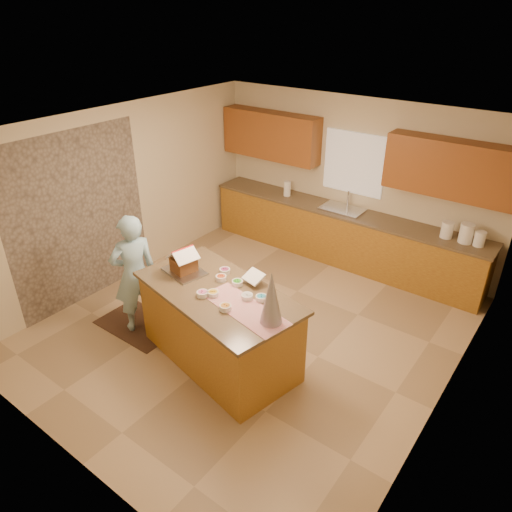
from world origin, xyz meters
name	(u,v)px	position (x,y,z in m)	size (l,w,h in m)	color
floor	(253,327)	(0.00, 0.00, 0.00)	(5.50, 5.50, 0.00)	tan
ceiling	(252,131)	(0.00, 0.00, 2.70)	(5.50, 5.50, 0.00)	silver
wall_back	(353,180)	(0.00, 2.75, 1.35)	(5.50, 5.50, 0.00)	beige
wall_front	(55,357)	(0.00, -2.75, 1.35)	(5.50, 5.50, 0.00)	beige
wall_left	(123,196)	(-2.50, 0.00, 1.35)	(5.50, 5.50, 0.00)	beige
wall_right	(458,309)	(2.50, 0.00, 1.35)	(5.50, 5.50, 0.00)	beige
stone_accent	(79,219)	(-2.48, -0.80, 1.25)	(2.50, 2.50, 0.00)	gray
window_curtain	(354,163)	(0.00, 2.72, 1.65)	(1.05, 0.03, 1.00)	white
back_counter_base	(340,236)	(0.00, 2.45, 0.44)	(4.80, 0.60, 0.88)	#A57522
back_counter_top	(342,211)	(0.00, 2.45, 0.90)	(4.85, 0.63, 0.04)	brown
upper_cabinet_left	(271,135)	(-1.55, 2.57, 1.90)	(1.85, 0.35, 0.80)	brown
upper_cabinet_right	(451,169)	(1.55, 2.57, 1.90)	(1.85, 0.35, 0.80)	brown
sink	(342,212)	(0.00, 2.45, 0.89)	(0.70, 0.45, 0.12)	silver
faucet	(348,199)	(0.00, 2.63, 1.06)	(0.03, 0.03, 0.28)	silver
island_base	(219,327)	(0.06, -0.76, 0.48)	(1.98, 0.99, 0.97)	#A57522
island_top	(218,292)	(0.06, -0.76, 0.99)	(2.06, 1.08, 0.04)	brown
table_runner	(245,309)	(0.54, -0.86, 1.01)	(1.10, 0.40, 0.01)	#9F0B19
baking_tray	(184,271)	(-0.54, -0.69, 1.02)	(0.51, 0.37, 0.03)	silver
cookbook	(254,277)	(0.30, -0.38, 1.11)	(0.24, 0.02, 0.20)	white
tinsel_tree	(271,298)	(0.91, -0.88, 1.31)	(0.24, 0.24, 0.60)	#BAB9C7
rug	(139,324)	(-1.30, -0.91, 0.01)	(1.12, 0.73, 0.01)	black
boy	(134,274)	(-1.25, -0.91, 0.84)	(0.60, 0.40, 1.66)	#95C1D3
canister_a	(447,230)	(1.69, 2.45, 1.04)	(0.18, 0.18, 0.24)	white
canister_b	(466,233)	(1.96, 2.45, 1.06)	(0.20, 0.20, 0.29)	white
canister_c	(480,239)	(2.15, 2.45, 1.03)	(0.15, 0.15, 0.22)	white
paper_towel	(287,189)	(-1.10, 2.45, 1.05)	(0.12, 0.12, 0.26)	white
gingerbread_house	(184,262)	(-0.54, -0.69, 1.15)	(0.36, 0.36, 0.31)	brown
candy_bowls	(229,290)	(0.18, -0.70, 1.04)	(0.85, 0.73, 0.06)	yellow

